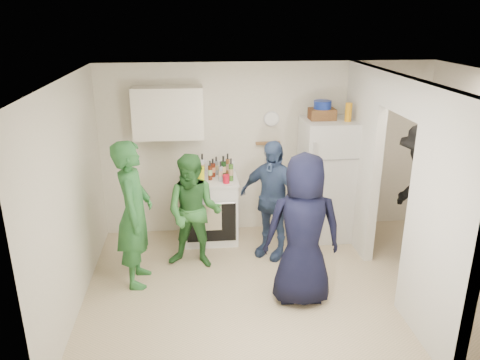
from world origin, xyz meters
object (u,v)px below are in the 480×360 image
(person_green_left, at_px, (134,214))
(person_nook, at_px, (421,197))
(person_navy, at_px, (303,230))
(person_green_center, at_px, (194,212))
(person_denim, at_px, (272,200))
(yellow_cup_stack_top, at_px, (348,112))
(wicker_basket, at_px, (322,114))
(stove, at_px, (210,209))
(fridge, at_px, (326,180))
(blue_bowl, at_px, (323,105))

(person_green_left, bearing_deg, person_nook, -86.28)
(person_navy, bearing_deg, person_green_left, -13.52)
(person_green_center, relative_size, person_denim, 0.93)
(yellow_cup_stack_top, distance_m, person_nook, 1.46)
(wicker_basket, xyz_separation_m, person_denim, (-0.77, -0.57, -1.01))
(person_green_left, distance_m, person_denim, 1.80)
(person_navy, bearing_deg, wicker_basket, -106.44)
(person_green_left, height_order, person_denim, person_green_left)
(person_green_left, xyz_separation_m, person_nook, (3.55, 0.08, 0.04))
(person_navy, relative_size, person_nook, 0.93)
(yellow_cup_stack_top, relative_size, person_green_center, 0.17)
(person_denim, bearing_deg, person_nook, 24.60)
(stove, height_order, fridge, fridge)
(person_navy, bearing_deg, blue_bowl, -106.44)
(person_denim, bearing_deg, fridge, 68.41)
(blue_bowl, relative_size, person_nook, 0.13)
(person_navy, bearing_deg, person_green_center, -33.44)
(person_green_left, height_order, person_nook, person_nook)
(yellow_cup_stack_top, bearing_deg, stove, 176.06)
(yellow_cup_stack_top, bearing_deg, blue_bowl, 154.89)
(yellow_cup_stack_top, bearing_deg, wicker_basket, 154.89)
(person_green_left, bearing_deg, person_navy, -104.68)
(person_denim, bearing_deg, blue_bowl, 74.03)
(person_nook, bearing_deg, blue_bowl, -127.49)
(person_navy, bearing_deg, fridge, -110.07)
(fridge, relative_size, person_green_center, 1.16)
(blue_bowl, relative_size, person_green_left, 0.13)
(person_green_left, xyz_separation_m, person_green_center, (0.70, 0.32, -0.14))
(fridge, bearing_deg, blue_bowl, 153.43)
(person_green_left, bearing_deg, fridge, -66.02)
(blue_bowl, xyz_separation_m, yellow_cup_stack_top, (0.32, -0.15, -0.08))
(yellow_cup_stack_top, relative_size, person_navy, 0.14)
(yellow_cup_stack_top, bearing_deg, person_green_left, -161.83)
(stove, distance_m, fridge, 1.72)
(person_green_center, xyz_separation_m, person_denim, (1.03, 0.19, 0.05))
(person_green_left, relative_size, person_navy, 1.02)
(wicker_basket, distance_m, person_denim, 1.39)
(blue_bowl, height_order, yellow_cup_stack_top, blue_bowl)
(blue_bowl, xyz_separation_m, person_nook, (1.06, -1.00, -1.01))
(fridge, distance_m, person_green_left, 2.79)
(wicker_basket, distance_m, yellow_cup_stack_top, 0.36)
(fridge, xyz_separation_m, yellow_cup_stack_top, (0.22, -0.10, 1.00))
(fridge, height_order, person_green_left, person_green_left)
(yellow_cup_stack_top, height_order, person_navy, yellow_cup_stack_top)
(person_green_left, bearing_deg, blue_bowl, -64.27)
(fridge, xyz_separation_m, person_denim, (-0.87, -0.52, -0.06))
(stove, relative_size, person_nook, 0.50)
(wicker_basket, bearing_deg, person_green_left, -156.72)
(blue_bowl, bearing_deg, fridge, -26.57)
(person_green_center, bearing_deg, person_nook, 9.91)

